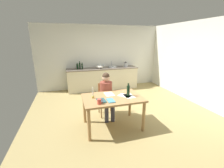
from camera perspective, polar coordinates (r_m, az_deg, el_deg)
The scene contains 24 objects.
ground_plane at distance 4.45m, azimuth 3.52°, elevation -10.69°, with size 5.20×5.20×0.04m, color tan.
wall_back at distance 6.50m, azimuth -4.36°, elevation 10.12°, with size 5.20×0.12×2.60m, color silver.
wall_right at distance 5.51m, azimuth 30.28°, elevation 6.81°, with size 0.12×5.20×2.60m, color silver.
kitchen_counter at distance 6.31m, azimuth -3.47°, elevation 2.10°, with size 2.92×0.64×0.90m.
dining_table at distance 3.48m, azimuth 0.20°, elevation -6.61°, with size 1.34×0.89×0.75m.
chair_at_table at distance 4.15m, azimuth -2.50°, elevation -5.08°, with size 0.41×0.41×0.87m.
person_seated at distance 3.95m, azimuth -2.04°, elevation -3.26°, with size 0.33×0.60×1.19m.
coffee_mug at distance 3.07m, azimuth -4.78°, elevation -6.64°, with size 0.13×0.08×0.11m.
candlestick at distance 3.39m, azimuth -7.26°, elevation -4.18°, with size 0.06×0.06×0.26m.
book_magazine at distance 3.23m, azimuth -0.49°, elevation -6.28°, with size 0.15×0.25×0.02m, color #4E94AF.
book_cookery at distance 3.23m, azimuth -4.10°, elevation -6.28°, with size 0.17×0.25×0.02m, color #29555D.
paper_letter at distance 3.52m, azimuth 6.50°, elevation -4.54°, with size 0.21×0.30×0.00m, color white.
paper_bill at distance 3.62m, azimuth -1.09°, elevation -3.85°, with size 0.21×0.30×0.00m, color white.
paper_envelope at distance 3.54m, azimuth 4.85°, elevation -4.39°, with size 0.21×0.30×0.00m, color white.
wine_bottle_on_table at distance 3.49m, azimuth 6.17°, elevation -2.51°, with size 0.07×0.07×0.31m.
sink_unit at distance 6.32m, azimuth 0.27°, elevation 6.54°, with size 0.36×0.36×0.24m.
bottle_oil at distance 6.14m, azimuth -13.00°, elevation 6.56°, with size 0.08×0.08×0.24m.
bottle_vinegar at distance 6.12m, azimuth -12.15°, elevation 6.84°, with size 0.06×0.06×0.30m.
bottle_wine_red at distance 6.12m, azimuth -11.26°, elevation 6.71°, with size 0.06×0.06×0.26m.
mixing_bowl at distance 6.13m, azimuth -4.77°, elevation 6.53°, with size 0.27×0.27×0.12m, color white.
stovetop_kettle at distance 6.50m, azimuth 5.18°, elevation 7.41°, with size 0.18×0.18×0.22m.
wine_glass_near_sink at distance 6.35m, azimuth -3.37°, elevation 7.34°, with size 0.07×0.07×0.15m.
wine_glass_by_kettle at distance 6.33m, azimuth -4.29°, elevation 7.28°, with size 0.07×0.07×0.15m.
wine_glass_back_left at distance 6.30m, azimuth -5.36°, elevation 7.22°, with size 0.07×0.07×0.15m.
Camera 1 is at (-1.41, -3.71, 2.01)m, focal length 24.06 mm.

